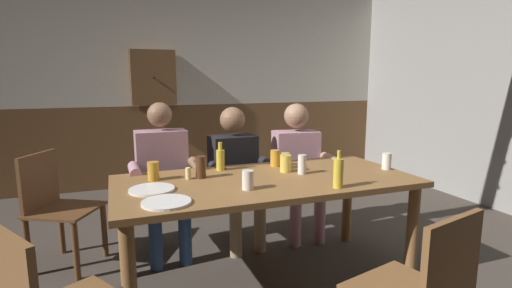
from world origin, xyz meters
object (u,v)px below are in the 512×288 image
Objects in this scene: plate_0 at (152,189)px; pint_glass_6 at (201,167)px; plate_1 at (166,202)px; pint_glass_3 at (302,164)px; pint_glass_5 at (286,163)px; bottle_1 at (220,159)px; pint_glass_2 at (286,161)px; pint_glass_7 at (387,161)px; person_1 at (236,169)px; person_2 at (298,162)px; pint_glass_0 at (275,158)px; wall_dart_cabinet at (153,78)px; pint_glass_1 at (248,180)px; pint_glass_4 at (153,171)px; table_candle at (188,173)px; person_0 at (163,173)px; dining_table at (266,191)px; bottle_0 at (338,173)px; chair_empty_near_left at (55,206)px.

plate_0 is 0.40m from pint_glass_6.
plate_0 is at bearing 100.01° from plate_1.
pint_glass_5 is at bearing 131.63° from pint_glass_3.
bottle_1 is 0.49m from pint_glass_2.
bottle_1 is 1.71× the size of pint_glass_7.
person_2 is (0.60, 0.00, 0.01)m from person_1.
pint_glass_0 is 0.84m from pint_glass_7.
bottle_1 is 2.51m from wall_dart_cabinet.
pint_glass_1 is 0.79× the size of pint_glass_6.
plate_0 is 1.72m from pint_glass_7.
pint_glass_4 is 0.32m from pint_glass_6.
person_2 is 9.58× the size of pint_glass_4.
table_candle is (-1.11, -0.54, 0.12)m from person_2.
pint_glass_4 is at bearing 170.04° from pint_glass_7.
pint_glass_3 is at bearing 108.65° from person_1.
pint_glass_4 reaches higher than plate_0.
person_0 is at bearing 142.82° from pint_glass_3.
pint_glass_7 is at bearing -4.18° from dining_table.
person_0 is 1.74m from pint_glass_7.
pint_glass_1 is 0.98× the size of pint_glass_7.
bottle_1 is (0.53, 0.37, 0.08)m from plate_0.
pint_glass_6 reaches higher than pint_glass_7.
bottle_0 reaches higher than table_candle.
person_0 is 1.03× the size of person_2.
chair_empty_near_left is 1.07m from plate_0.
person_2 is at bearing 116.87° from chair_empty_near_left.
wall_dart_cabinet reaches higher than table_candle.
pint_glass_1 is at bearing 163.24° from bottle_0.
pint_glass_6 is at bearing -10.09° from pint_glass_4.
pint_glass_3 reaches higher than chair_empty_near_left.
wall_dart_cabinet is at bearing 88.52° from table_candle.
person_2 is 1.37× the size of chair_empty_near_left.
pint_glass_4 is (-0.50, -0.12, -0.02)m from bottle_1.
bottle_0 is (1.74, -1.15, 0.38)m from chair_empty_near_left.
pint_glass_5 is 0.62m from pint_glass_6.
pint_glass_3 is at bearing -11.33° from pint_glass_6.
person_0 is 2.21m from wall_dart_cabinet.
person_2 is 1.66m from plate_1.
pint_glass_3 reaches higher than pint_glass_4.
pint_glass_5 is at bearing -26.82° from bottle_1.
pint_glass_7 is at bearing 25.87° from bottle_0.
pint_glass_1 is (-0.21, -0.91, 0.15)m from person_1.
bottle_0 is 0.92m from pint_glass_6.
plate_1 is at bearing -145.97° from pint_glass_0.
pint_glass_4 is at bearing 91.38° from plate_1.
pint_glass_5 is at bearing 165.48° from pint_glass_7.
pint_glass_0 is 2.62m from wall_dart_cabinet.
pint_glass_3 is at bearing -75.21° from wall_dart_cabinet.
pint_glass_3 is (-0.05, 0.40, -0.03)m from bottle_0.
pint_glass_6 is at bearing 87.36° from chair_empty_near_left.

